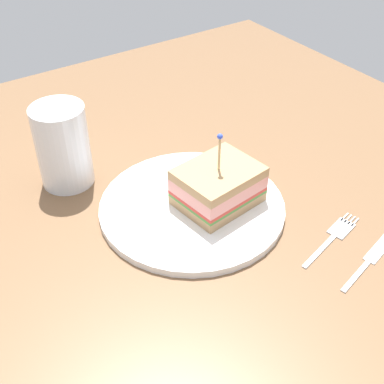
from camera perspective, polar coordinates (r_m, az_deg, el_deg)
ground_plane at (r=68.67cm, az=0.00°, el=-2.62°), size 100.87×100.87×2.00cm
plate at (r=67.69cm, az=0.00°, el=-1.66°), size 24.19×24.19×1.00cm
sandwich_half_center at (r=66.24cm, az=2.89°, el=0.70°), size 10.99×9.23×10.37cm
drink_glass at (r=72.25cm, az=-13.97°, el=4.45°), size 7.22×7.22×11.59cm
fork at (r=66.73cm, az=15.57°, el=-4.48°), size 11.99×4.18×0.35cm
knife at (r=65.30cm, az=19.39°, el=-6.59°), size 12.96×4.25×0.35cm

